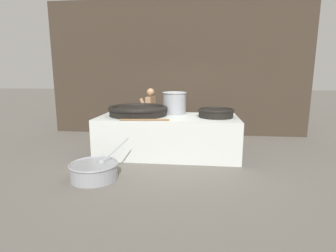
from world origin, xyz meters
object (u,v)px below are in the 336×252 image
Objects in this scene: stock_pot at (174,103)px; cook at (150,114)px; prep_bowl_vegetables at (94,170)px; giant_wok_far at (216,112)px; giant_wok_near at (138,110)px.

cook is at bearing 139.92° from stock_pot.
prep_bowl_vegetables is (-0.58, -2.82, -0.68)m from cook.
cook is 2.96m from prep_bowl_vegetables.
giant_wok_far is 0.54× the size of cook.
giant_wok_far is at bearing -22.43° from stock_pot.
prep_bowl_vegetables is (-0.45, -1.84, -0.90)m from giant_wok_near.
stock_pot is 2.78m from prep_bowl_vegetables.
stock_pot is (0.88, 0.35, 0.17)m from giant_wok_near.
stock_pot is at bearing 21.99° from giant_wok_near.
giant_wok_near reaches higher than prep_bowl_vegetables.
giant_wok_near is 1.74× the size of giant_wok_far.
cook is (-1.78, 1.05, -0.21)m from giant_wok_far.
stock_pot is at bearing 58.82° from prep_bowl_vegetables.
cook is at bearing 78.38° from prep_bowl_vegetables.
giant_wok_near reaches higher than giant_wok_far.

